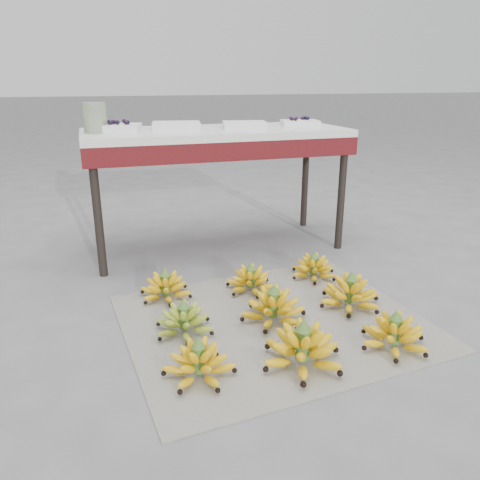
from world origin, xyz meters
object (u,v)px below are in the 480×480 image
object	(u,v)px
bunch_mid_left	(184,321)
bunch_front_right	(394,335)
bunch_mid_center	(273,308)
vendor_table	(216,143)
bunch_back_right	(314,268)
tray_right	(245,125)
bunch_mid_right	(350,294)
glass_jar	(95,118)
bunch_back_left	(166,288)
tray_left	(176,126)
bunch_front_left	(199,363)
bunch_front_center	(302,349)
tray_far_right	(300,123)
tray_far_left	(116,128)
newspaper_mat	(273,322)
bunch_back_center	(251,281)

from	to	relation	value
bunch_mid_left	bunch_front_right	bearing A→B (deg)	-39.91
bunch_mid_center	vendor_table	bearing A→B (deg)	108.88
bunch_back_right	tray_right	xyz separation A→B (m)	(-0.19, 0.61, 0.69)
bunch_mid_right	glass_jar	bearing A→B (deg)	139.94
tray_right	glass_jar	xyz separation A→B (m)	(-0.84, 0.03, 0.06)
bunch_back_left	tray_left	distance (m)	0.99
bunch_front_left	bunch_front_right	size ratio (longest dim) A/B	0.99
bunch_front_center	glass_jar	world-z (taller)	glass_jar
bunch_front_right	bunch_mid_left	world-z (taller)	bunch_front_right
bunch_mid_right	tray_far_right	distance (m)	1.22
bunch_mid_left	tray_left	world-z (taller)	tray_left
tray_far_left	tray_far_right	world-z (taller)	tray_far_left
tray_right	glass_jar	size ratio (longest dim) A/B	1.78
bunch_front_left	bunch_back_right	bearing A→B (deg)	62.82
bunch_front_center	bunch_mid_right	distance (m)	0.55
newspaper_mat	bunch_back_center	xyz separation A→B (m)	(0.01, 0.33, 0.05)
bunch_front_right	bunch_mid_center	size ratio (longest dim) A/B	0.92
bunch_front_left	tray_left	distance (m)	1.52
bunch_mid_right	bunch_front_right	bearing A→B (deg)	-89.26
bunch_front_center	tray_far_left	xyz separation A→B (m)	(-0.51, 1.37, 0.68)
bunch_mid_center	bunch_back_center	bearing A→B (deg)	109.03
bunch_mid_left	bunch_back_center	bearing A→B (deg)	23.20
bunch_mid_left	tray_right	xyz separation A→B (m)	(0.58, 0.96, 0.69)
bunch_back_left	bunch_back_right	size ratio (longest dim) A/B	1.06
newspaper_mat	glass_jar	size ratio (longest dim) A/B	7.94
bunch_front_left	tray_far_right	xyz separation A→B (m)	(0.96, 1.31, 0.69)
bunch_mid_left	bunch_back_left	distance (m)	0.35
bunch_front_left	bunch_mid_left	size ratio (longest dim) A/B	1.10
bunch_front_right	tray_left	xyz separation A→B (m)	(-0.57, 1.38, 0.69)
tray_far_left	tray_right	bearing A→B (deg)	-3.51
bunch_back_center	tray_right	world-z (taller)	tray_right
newspaper_mat	tray_far_right	size ratio (longest dim) A/B	4.95
bunch_front_right	newspaper_mat	bearing A→B (deg)	157.32
bunch_mid_right	bunch_back_right	world-z (taller)	bunch_mid_right
glass_jar	bunch_mid_left	bearing A→B (deg)	-75.54
newspaper_mat	bunch_mid_left	size ratio (longest dim) A/B	4.14
bunch_back_center	glass_jar	world-z (taller)	glass_jar
bunch_front_right	bunch_front_left	bearing A→B (deg)	-163.83
tray_far_left	tray_right	xyz separation A→B (m)	(0.73, -0.04, -0.00)
bunch_back_right	tray_right	bearing A→B (deg)	120.48
bunch_mid_left	bunch_back_center	distance (m)	0.50
vendor_table	tray_far_left	xyz separation A→B (m)	(-0.57, 0.01, 0.11)
tray_right	tray_far_left	bearing A→B (deg)	176.49
bunch_front_right	bunch_back_right	xyz separation A→B (m)	(0.01, 0.72, -0.00)
bunch_back_left	glass_jar	xyz separation A→B (m)	(-0.24, 0.63, 0.75)
tray_right	bunch_mid_left	bearing A→B (deg)	-121.18
bunch_front_right	bunch_back_right	world-z (taller)	bunch_front_right
newspaper_mat	bunch_back_left	xyz separation A→B (m)	(-0.41, 0.38, 0.05)
vendor_table	bunch_front_right	bearing A→B (deg)	-75.81
tray_left	tray_right	size ratio (longest dim) A/B	1.06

